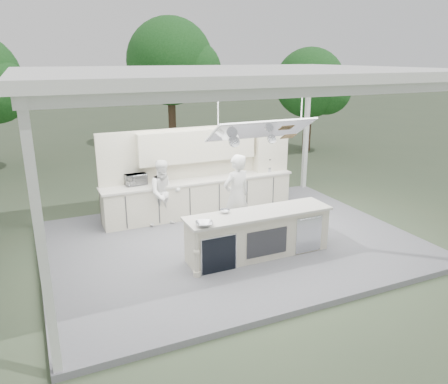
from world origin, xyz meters
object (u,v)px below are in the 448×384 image
back_counter (200,197)px  sous_chef (164,193)px  demo_island (258,234)px  head_chef (236,196)px

back_counter → sous_chef: 1.17m
demo_island → head_chef: (0.04, 1.11, 0.49)m
head_chef → demo_island: bearing=76.1°
demo_island → sous_chef: (-1.24, 2.46, 0.34)m
demo_island → back_counter: same height
demo_island → back_counter: bearing=93.6°
demo_island → sous_chef: 2.77m
demo_island → sous_chef: sous_chef is taller
demo_island → sous_chef: bearing=116.8°
back_counter → sous_chef: (-1.06, -0.35, 0.34)m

